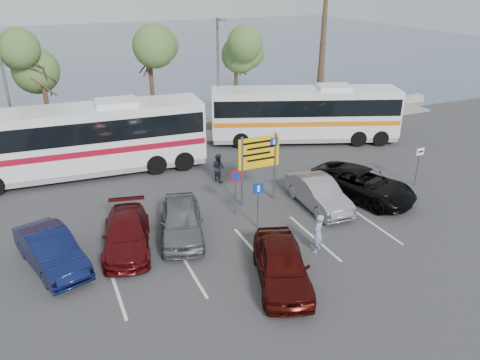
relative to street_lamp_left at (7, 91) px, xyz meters
name	(u,v)px	position (x,y,z in m)	size (l,w,h in m)	color
ground	(269,235)	(10.00, -13.52, -4.60)	(120.00, 120.00, 0.00)	#323234
kerb_strip	(177,141)	(10.00, 0.48, -4.52)	(44.00, 2.40, 0.15)	gray
seawall	(169,129)	(10.00, 2.48, -4.30)	(48.00, 0.80, 0.60)	#A09280
sea	(88,51)	(10.00, 46.48, -4.59)	(140.00, 140.00, 0.00)	#3E5063
tree_left	(40,62)	(2.00, 0.48, 1.41)	(3.20, 3.20, 7.20)	#382619
tree_mid	(149,45)	(8.50, 0.48, 2.06)	(3.20, 3.20, 8.00)	#382619
tree_right	(236,47)	(14.50, 0.48, 1.57)	(3.20, 3.20, 7.40)	#382619
street_lamp_left	(7,91)	(0.00, 0.00, 0.00)	(0.45, 1.15, 8.01)	slate
street_lamp_right	(219,73)	(13.00, 0.00, 0.00)	(0.45, 1.15, 8.01)	slate
direction_sign	(259,158)	(11.00, -10.32, -2.17)	(2.20, 0.12, 3.60)	slate
sign_no_stop	(236,185)	(9.40, -11.13, -3.02)	(0.60, 0.08, 2.35)	slate
sign_parking	(258,199)	(9.80, -12.73, -3.13)	(0.50, 0.07, 2.25)	slate
sign_taxi	(418,162)	(19.80, -12.03, -3.18)	(0.50, 0.07, 2.20)	slate
lane_markings	(256,252)	(8.86, -14.52, -4.60)	(12.02, 4.20, 0.01)	silver
coach_bus_left	(83,142)	(3.50, -3.02, -2.63)	(13.80, 3.83, 4.25)	white
coach_bus_right	(304,116)	(18.07, -3.02, -2.78)	(12.70, 7.07, 3.92)	white
car_silver_a	(181,221)	(6.40, -12.02, -3.82)	(1.85, 4.59, 1.56)	slate
car_blue	(51,250)	(1.00, -12.20, -3.85)	(1.58, 4.54, 1.50)	#0D1541
car_maroon	(127,234)	(4.00, -12.02, -3.92)	(1.91, 4.70, 1.36)	#550E10
car_red	(282,264)	(8.80, -16.81, -3.81)	(1.86, 4.64, 1.58)	#3F0B09
suv_black	(362,184)	(16.14, -12.02, -3.82)	(2.57, 5.57, 1.55)	black
car_silver_b	(318,193)	(13.50, -12.02, -3.86)	(1.56, 4.47, 1.47)	gray
pedestrian_near	(318,233)	(11.21, -15.52, -3.74)	(0.62, 0.41, 1.71)	#8194BB
pedestrian_far	(218,168)	(10.12, -7.02, -3.79)	(0.79, 0.62, 1.63)	#2D3344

